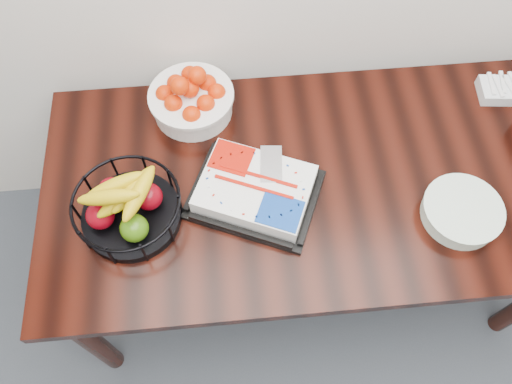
{
  "coord_description": "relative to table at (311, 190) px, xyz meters",
  "views": [
    {
      "loc": [
        -0.27,
        1.17,
        2.17
      ],
      "look_at": [
        -0.2,
        1.92,
        0.83
      ],
      "focal_mm": 35.0,
      "sensor_mm": 36.0,
      "label": 1
    }
  ],
  "objects": [
    {
      "name": "table",
      "position": [
        0.0,
        0.0,
        0.0
      ],
      "size": [
        1.8,
        0.9,
        0.75
      ],
      "color": "black",
      "rests_on": "ground"
    },
    {
      "name": "cake_tray",
      "position": [
        -0.2,
        -0.05,
        0.12
      ],
      "size": [
        0.48,
        0.44,
        0.08
      ],
      "color": "black",
      "rests_on": "table"
    },
    {
      "name": "tangerine_bowl",
      "position": [
        -0.39,
        0.32,
        0.17
      ],
      "size": [
        0.3,
        0.3,
        0.19
      ],
      "color": "white",
      "rests_on": "table"
    },
    {
      "name": "fruit_basket",
      "position": [
        -0.59,
        -0.09,
        0.16
      ],
      "size": [
        0.33,
        0.33,
        0.18
      ],
      "color": "black",
      "rests_on": "table"
    },
    {
      "name": "plate_stack",
      "position": [
        0.43,
        -0.18,
        0.12
      ],
      "size": [
        0.25,
        0.25,
        0.06
      ],
      "color": "white",
      "rests_on": "table"
    },
    {
      "name": "fork_bag",
      "position": [
        0.73,
        0.29,
        0.11
      ],
      "size": [
        0.18,
        0.13,
        0.05
      ],
      "color": "silver",
      "rests_on": "table"
    }
  ]
}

